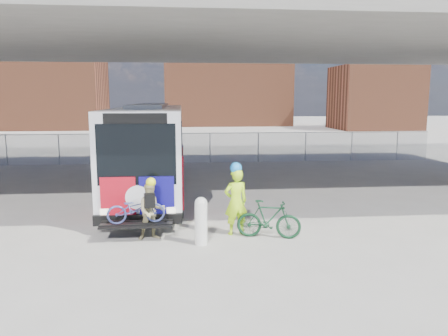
{
  "coord_description": "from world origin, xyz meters",
  "views": [
    {
      "loc": [
        -0.7,
        -14.59,
        3.91
      ],
      "look_at": [
        0.69,
        -0.17,
        1.6
      ],
      "focal_mm": 35.0,
      "sensor_mm": 36.0,
      "label": 1
    }
  ],
  "objects": [
    {
      "name": "ground",
      "position": [
        0.0,
        0.0,
        0.0
      ],
      "size": [
        160.0,
        160.0,
        0.0
      ],
      "primitive_type": "plane",
      "color": "#9E9991",
      "rests_on": "ground"
    },
    {
      "name": "brick_buildings",
      "position": [
        1.23,
        48.23,
        5.42
      ],
      "size": [
        54.0,
        22.0,
        12.0
      ],
      "color": "brown",
      "rests_on": "ground"
    },
    {
      "name": "bus",
      "position": [
        -2.0,
        3.92,
        2.11
      ],
      "size": [
        2.67,
        12.93,
        3.69
      ],
      "color": "silver",
      "rests_on": "ground"
    },
    {
      "name": "cyclist_tan",
      "position": [
        -1.58,
        -2.64,
        0.83
      ],
      "size": [
        0.9,
        0.77,
        1.77
      ],
      "rotation": [
        0.0,
        0.0,
        0.23
      ],
      "color": "tan",
      "rests_on": "ground"
    },
    {
      "name": "bollard",
      "position": [
        -0.22,
        -3.22,
        0.7
      ],
      "size": [
        0.34,
        0.34,
        1.31
      ],
      "color": "white",
      "rests_on": "ground"
    },
    {
      "name": "chainlink_fence",
      "position": [
        0.0,
        12.0,
        1.42
      ],
      "size": [
        30.0,
        0.06,
        30.0
      ],
      "color": "gray",
      "rests_on": "ground"
    },
    {
      "name": "cyclist_hivis",
      "position": [
        0.82,
        -2.41,
        1.02
      ],
      "size": [
        0.8,
        0.62,
        2.12
      ],
      "rotation": [
        0.0,
        0.0,
        3.39
      ],
      "color": "#BDFF1A",
      "rests_on": "ground"
    },
    {
      "name": "bike_parked",
      "position": [
        1.71,
        -2.84,
        0.55
      ],
      "size": [
        1.89,
        0.98,
        1.09
      ],
      "primitive_type": "imported",
      "rotation": [
        0.0,
        0.0,
        1.3
      ],
      "color": "#133C22",
      "rests_on": "ground"
    },
    {
      "name": "overpass",
      "position": [
        0.0,
        4.0,
        6.54
      ],
      "size": [
        40.0,
        16.0,
        7.95
      ],
      "color": "#605E59",
      "rests_on": "ground"
    },
    {
      "name": "smokestack",
      "position": [
        14.0,
        55.0,
        12.5
      ],
      "size": [
        2.2,
        2.2,
        25.0
      ],
      "primitive_type": "cylinder",
      "color": "brown",
      "rests_on": "ground"
    }
  ]
}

